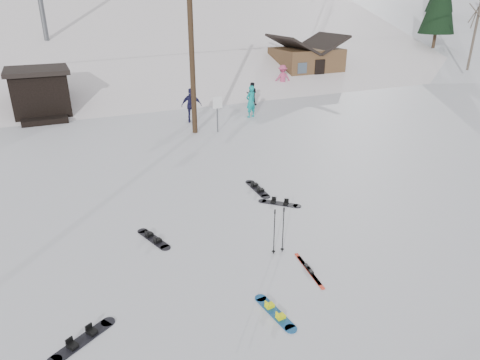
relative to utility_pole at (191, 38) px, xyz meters
name	(u,v)px	position (x,y,z in m)	size (l,w,h in m)	color
ground	(313,306)	(-2.00, -14.00, -4.68)	(200.00, 200.00, 0.00)	silver
ski_slope	(91,140)	(-2.00, 41.00, -16.68)	(60.00, 75.00, 45.00)	white
ridge_right	(334,113)	(36.00, 36.00, -15.68)	(34.00, 85.00, 36.00)	silver
treeline_right	(364,49)	(34.00, 28.00, -4.68)	(20.00, 60.00, 10.00)	black
treeline_crest	(63,35)	(-2.00, 72.00, -4.68)	(50.00, 6.00, 10.00)	black
utility_pole	(191,38)	(0.00, 0.00, 0.00)	(2.00, 0.26, 9.00)	#3A2819
trail_sign	(217,108)	(1.10, -0.42, -3.41)	(0.50, 0.09, 1.85)	#595B60
lift_hut	(40,93)	(-7.00, 6.94, -3.32)	(3.40, 4.10, 2.75)	black
cabin	(306,64)	(13.00, 10.00, -3.20)	(5.39, 4.40, 3.77)	brown
hero_snowboard	(275,312)	(-2.89, -13.85, -4.66)	(0.39, 1.42, 0.10)	#165290
hero_skis	(309,270)	(-1.33, -12.80, -4.66)	(0.31, 1.61, 0.08)	red
ski_poles	(279,230)	(-1.64, -11.72, -4.00)	(0.37, 0.10, 1.33)	black
board_scatter_a	(83,340)	(-6.84, -12.96, -4.65)	(1.40, 0.96, 0.11)	black
board_scatter_b	(154,239)	(-4.57, -9.65, -4.65)	(0.67, 1.48, 0.11)	black
board_scatter_d	(280,203)	(-0.13, -9.12, -4.65)	(1.15, 1.11, 0.10)	black
board_scatter_f	(257,189)	(-0.27, -7.75, -4.65)	(0.37, 1.72, 0.12)	black
skier_teal	(251,101)	(3.98, 1.62, -3.76)	(0.67, 0.44, 1.83)	#0E908F
skier_dark	(252,94)	(5.40, 4.44, -3.96)	(0.70, 0.55, 1.45)	black
skier_pink	(282,78)	(9.40, 7.48, -3.72)	(1.24, 0.71, 1.91)	#BA416D
skier_navy	(192,105)	(0.51, 1.96, -3.73)	(1.11, 0.46, 1.89)	#19183D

